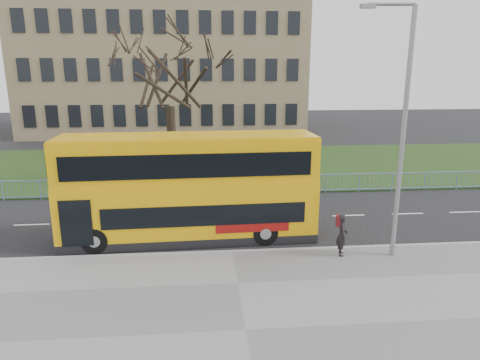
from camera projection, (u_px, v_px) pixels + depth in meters
name	position (u px, v px, depth m)	size (l,w,h in m)	color
ground	(230.00, 239.00, 18.04)	(120.00, 120.00, 0.00)	black
pavement	(246.00, 332.00, 11.51)	(80.00, 10.50, 0.12)	slate
kerb	(232.00, 252.00, 16.52)	(80.00, 0.20, 0.14)	gray
grass_verge	(218.00, 166.00, 31.83)	(80.00, 15.40, 0.08)	#1C3412
guard_railing	(222.00, 186.00, 24.27)	(40.00, 0.12, 1.10)	#7294CC
bare_tree	(170.00, 91.00, 26.04)	(7.83, 7.83, 11.18)	black
civic_building	(167.00, 70.00, 49.67)	(30.00, 15.00, 14.00)	#887356
yellow_bus	(189.00, 185.00, 17.55)	(10.41, 2.81, 4.33)	#EAA809
pedestrian	(342.00, 235.00, 16.01)	(0.58, 0.38, 1.60)	black
street_lamp	(401.00, 126.00, 14.98)	(1.89, 0.37, 8.93)	gray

